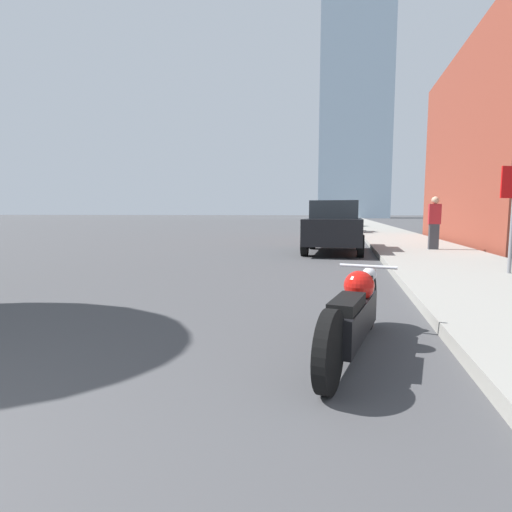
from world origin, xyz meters
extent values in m
cube|color=gray|center=(5.48, 40.00, 0.07)|extent=(3.19, 240.00, 0.15)
cube|color=#9EB7CC|center=(5.36, 103.85, 40.97)|extent=(16.48, 16.48, 81.93)
cylinder|color=black|center=(3.15, 4.23, 0.31)|extent=(0.23, 0.63, 0.62)
cylinder|color=black|center=(2.77, 2.48, 0.31)|extent=(0.23, 0.63, 0.62)
cube|color=black|center=(2.96, 3.35, 0.33)|extent=(0.52, 1.38, 0.32)
sphere|color=red|center=(3.02, 3.62, 0.60)|extent=(0.30, 0.30, 0.30)
cube|color=black|center=(2.90, 3.07, 0.54)|extent=(0.34, 0.66, 0.10)
sphere|color=silver|center=(3.15, 4.26, 0.63)|extent=(0.16, 0.16, 0.16)
cylinder|color=silver|center=(3.13, 4.13, 0.73)|extent=(0.61, 0.17, 0.04)
cube|color=black|center=(2.59, 13.01, 0.74)|extent=(1.82, 4.09, 0.79)
cube|color=#23282D|center=(2.59, 13.01, 1.42)|extent=(1.52, 1.97, 0.57)
cylinder|color=black|center=(1.79, 14.28, 0.34)|extent=(0.21, 0.68, 0.68)
cylinder|color=black|center=(3.44, 14.24, 0.34)|extent=(0.21, 0.68, 0.68)
cylinder|color=black|center=(1.74, 11.77, 0.34)|extent=(0.21, 0.68, 0.68)
cylinder|color=black|center=(3.39, 11.73, 0.34)|extent=(0.21, 0.68, 0.68)
cube|color=#BCBCC1|center=(2.77, 25.22, 0.68)|extent=(2.19, 4.26, 0.69)
cube|color=#23282D|center=(2.77, 25.22, 1.34)|extent=(1.75, 2.10, 0.63)
cylinder|color=black|center=(1.78, 26.43, 0.33)|extent=(0.25, 0.68, 0.67)
cylinder|color=black|center=(3.58, 26.56, 0.33)|extent=(0.25, 0.68, 0.67)
cylinder|color=black|center=(1.97, 23.87, 0.33)|extent=(0.25, 0.68, 0.67)
cylinder|color=black|center=(3.76, 24.00, 0.33)|extent=(0.25, 0.68, 0.67)
cube|color=#1E6B33|center=(2.84, 35.77, 0.70)|extent=(2.09, 4.31, 0.79)
cube|color=#23282D|center=(2.84, 35.77, 1.45)|extent=(1.64, 2.12, 0.72)
cylinder|color=black|center=(1.91, 36.99, 0.31)|extent=(0.25, 0.63, 0.62)
cylinder|color=black|center=(3.56, 37.13, 0.31)|extent=(0.25, 0.63, 0.62)
cylinder|color=black|center=(2.13, 34.41, 0.31)|extent=(0.25, 0.63, 0.62)
cylinder|color=black|center=(3.78, 34.55, 0.31)|extent=(0.25, 0.63, 0.62)
cylinder|color=slate|center=(6.04, 8.15, 1.17)|extent=(0.07, 0.07, 2.05)
cube|color=#38383D|center=(5.72, 13.30, 0.55)|extent=(0.29, 0.20, 0.81)
cube|color=#B22328|center=(5.72, 13.30, 1.28)|extent=(0.36, 0.20, 0.64)
sphere|color=tan|center=(5.72, 13.30, 1.71)|extent=(0.24, 0.24, 0.24)
camera|label=1|loc=(2.84, -0.39, 1.32)|focal=28.00mm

